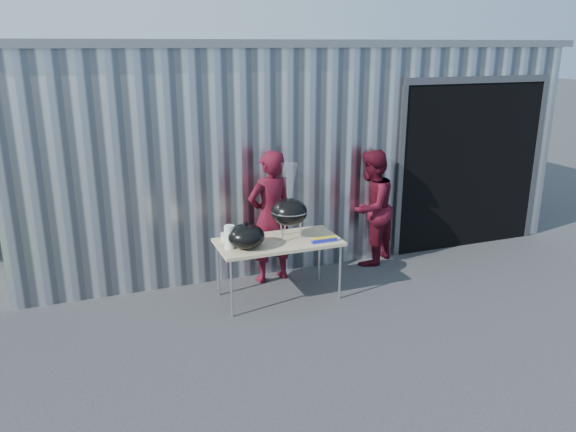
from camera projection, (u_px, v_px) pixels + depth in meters
name	position (u px, v px, depth m)	size (l,w,h in m)	color
ground	(314.00, 329.00, 6.25)	(80.00, 80.00, 0.00)	#2E2E31
building	(262.00, 130.00, 10.21)	(8.20, 6.20, 3.10)	silver
folding_table	(279.00, 244.00, 6.85)	(1.50, 0.75, 0.75)	tan
kettle_grill	(289.00, 206.00, 6.80)	(0.45, 0.45, 0.94)	black
grill_lid	(246.00, 236.00, 6.56)	(0.44, 0.44, 0.32)	black
paper_towels	(229.00, 237.00, 6.54)	(0.12, 0.12, 0.28)	white
white_tub	(230.00, 237.00, 6.82)	(0.20, 0.15, 0.10)	white
foil_box	(324.00, 240.00, 6.77)	(0.32, 0.05, 0.06)	#1C22B6
person_cook	(270.00, 217.00, 7.32)	(0.64, 0.42, 1.76)	#470A18
person_bystander	(371.00, 208.00, 7.94)	(0.80, 0.62, 1.65)	#470A18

